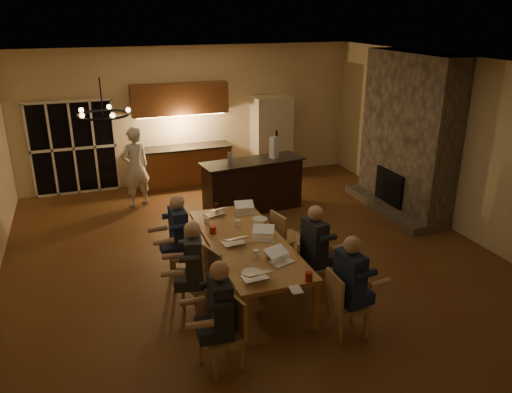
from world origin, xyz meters
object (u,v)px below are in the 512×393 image
(chair_left_mid, at_px, (200,283))
(chair_right_near, at_px, (347,304))
(laptop_e, at_px, (215,208))
(bar_bottle, at_px, (230,158))
(person_left_mid, at_px, (194,269))
(mug_front, at_px, (256,253))
(laptop_a, at_px, (255,270))
(laptop_f, at_px, (245,207))
(chair_left_near, at_px, (221,335))
(person_left_far, at_px, (179,238))
(chair_right_mid, at_px, (310,265))
(plate_left, at_px, (252,273))
(mug_back, at_px, (207,221))
(plate_near, at_px, (281,255))
(chair_right_far, at_px, (288,237))
(chandelier, at_px, (103,115))
(can_silver, at_px, (268,255))
(can_right, at_px, (265,225))
(laptop_b, at_px, (281,255))
(chair_left_far, at_px, (184,253))
(person_left_near, at_px, (221,316))
(person_right_near, at_px, (349,286))
(redcup_mid, at_px, (213,230))
(mug_mid, at_px, (238,223))
(plate_far, at_px, (260,219))
(refrigerator, at_px, (271,137))
(laptop_d, at_px, (263,233))
(laptop_c, at_px, (233,236))
(bar_island, at_px, (253,186))
(dining_table, at_px, (247,264))
(bar_blender, at_px, (274,148))
(can_cola, at_px, (216,207))
(redcup_near, at_px, (309,277))

(chair_left_mid, distance_m, chair_right_near, 2.00)
(laptop_e, bearing_deg, bar_bottle, -131.10)
(person_left_mid, xyz_separation_m, mug_front, (0.86, -0.05, 0.11))
(laptop_a, xyz_separation_m, laptop_f, (0.56, 2.07, 0.00))
(chair_left_near, height_order, mug_front, chair_left_near)
(chair_left_mid, relative_size, person_left_far, 0.64)
(chair_left_near, height_order, chair_right_mid, same)
(plate_left, bearing_deg, mug_back, 94.92)
(person_left_mid, xyz_separation_m, plate_near, (1.20, -0.15, 0.07))
(chair_right_far, relative_size, chandelier, 1.40)
(can_silver, distance_m, can_right, 1.00)
(laptop_b, bearing_deg, laptop_a, -168.65)
(chair_right_far, bearing_deg, chair_left_far, 78.71)
(person_left_near, height_order, person_right_near, same)
(person_left_near, relative_size, laptop_a, 4.31)
(chair_left_mid, distance_m, laptop_a, 0.95)
(chair_right_mid, xyz_separation_m, redcup_mid, (-1.22, 0.91, 0.37))
(mug_mid, distance_m, plate_far, 0.43)
(chair_right_far, bearing_deg, refrigerator, -29.03)
(chair_left_far, xyz_separation_m, laptop_d, (1.09, -0.56, 0.42))
(chair_left_near, distance_m, laptop_a, 0.96)
(chair_right_far, distance_m, laptop_e, 1.31)
(refrigerator, relative_size, mug_front, 20.00)
(chandelier, relative_size, laptop_c, 1.99)
(can_silver, bearing_deg, laptop_c, 115.29)
(person_left_near, bearing_deg, can_right, 150.55)
(bar_island, relative_size, mug_back, 21.10)
(chair_left_near, xyz_separation_m, chandelier, (-0.96, 1.67, 2.31))
(laptop_f, bearing_deg, laptop_d, -85.08)
(chair_left_mid, height_order, chair_left_far, same)
(redcup_mid, relative_size, can_silver, 1.00)
(chair_right_mid, bearing_deg, mug_back, 62.54)
(dining_table, xyz_separation_m, person_right_near, (0.84, -1.55, 0.31))
(chair_right_far, bearing_deg, chandelier, 89.33)
(mug_mid, relative_size, mug_back, 1.00)
(chandelier, distance_m, laptop_e, 2.76)
(chair_left_near, xyz_separation_m, laptop_f, (1.19, 2.66, 0.42))
(laptop_d, height_order, mug_mid, laptop_d)
(bar_bottle, bearing_deg, person_left_far, -123.77)
(can_right, bearing_deg, dining_table, -142.85)
(chair_right_far, bearing_deg, laptop_e, 48.54)
(chair_left_near, xyz_separation_m, chair_left_mid, (0.06, 1.22, 0.00))
(chair_right_mid, xyz_separation_m, person_right_near, (0.02, -1.07, 0.24))
(dining_table, height_order, mug_mid, mug_mid)
(bar_blender, bearing_deg, can_cola, -162.36)
(chair_right_near, bearing_deg, chandelier, 60.41)
(chair_right_near, xyz_separation_m, redcup_mid, (-1.23, 1.98, 0.37))
(redcup_near, xyz_separation_m, can_right, (0.04, 1.66, 0.00))
(refrigerator, bearing_deg, plate_far, -113.54)
(chair_left_mid, height_order, person_right_near, person_right_near)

